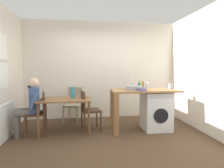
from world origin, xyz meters
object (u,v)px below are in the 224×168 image
(bottle_squat_brown, at_px, (143,84))
(bottle_clear_small, at_px, (147,85))
(bottle_tall_green, at_px, (139,85))
(washing_machine, at_px, (156,111))
(mixing_bowl, at_px, (142,89))
(dining_table, at_px, (66,103))
(chair_person_seat, at_px, (39,111))
(utensil_crock, at_px, (171,86))
(seated_person, at_px, (30,104))
(vase, at_px, (73,92))
(chair_opposite, at_px, (88,108))
(chair_spare_by_wall, at_px, (74,103))

(bottle_squat_brown, xyz_separation_m, bottle_clear_small, (0.12, 0.00, -0.01))
(bottle_tall_green, relative_size, bottle_squat_brown, 0.90)
(washing_machine, xyz_separation_m, mixing_bowl, (-0.40, -0.20, 0.52))
(mixing_bowl, bearing_deg, bottle_squat_brown, 69.82)
(dining_table, bearing_deg, bottle_squat_brown, 4.82)
(bottle_squat_brown, bearing_deg, chair_person_seat, -174.33)
(bottle_tall_green, height_order, utensil_crock, utensil_crock)
(seated_person, height_order, bottle_squat_brown, seated_person)
(dining_table, relative_size, bottle_clear_small, 5.52)
(utensil_crock, bearing_deg, vase, 176.51)
(bottle_clear_small, bearing_deg, chair_person_seat, -174.58)
(chair_opposite, bearing_deg, mixing_bowl, 62.86)
(dining_table, distance_m, utensil_crock, 2.42)
(bottle_clear_small, bearing_deg, vase, -178.34)
(chair_spare_by_wall, distance_m, utensil_crock, 2.46)
(bottle_tall_green, bearing_deg, mixing_bowl, -96.93)
(chair_opposite, xyz_separation_m, bottle_clear_small, (1.42, 0.12, 0.50))
(vase, bearing_deg, bottle_tall_green, -3.12)
(seated_person, relative_size, bottle_tall_green, 6.27)
(chair_person_seat, xyz_separation_m, chair_spare_by_wall, (0.67, 0.85, 0.00))
(chair_spare_by_wall, distance_m, mixing_bowl, 1.89)
(chair_opposite, xyz_separation_m, bottle_tall_green, (1.18, -0.02, 0.50))
(dining_table, xyz_separation_m, washing_machine, (2.02, -0.09, -0.21))
(chair_person_seat, distance_m, washing_machine, 2.57)
(mixing_bowl, bearing_deg, chair_person_seat, 174.59)
(bottle_squat_brown, distance_m, utensil_crock, 0.64)
(bottle_tall_green, relative_size, mixing_bowl, 0.86)
(chair_opposite, distance_m, chair_spare_by_wall, 0.82)
(washing_machine, relative_size, bottle_squat_brown, 4.04)
(chair_person_seat, relative_size, utensil_crock, 3.00)
(chair_opposite, bearing_deg, dining_table, -97.20)
(bottle_tall_green, height_order, bottle_clear_small, bottle_clear_small)
(dining_table, xyz_separation_m, utensil_crock, (2.39, -0.04, 0.35))
(dining_table, xyz_separation_m, chair_person_seat, (-0.55, -0.08, -0.14))
(chair_opposite, xyz_separation_m, vase, (-0.33, 0.06, 0.35))
(bottle_clear_small, bearing_deg, dining_table, -175.46)
(bottle_squat_brown, xyz_separation_m, utensil_crock, (0.61, -0.19, -0.03))
(bottle_clear_small, bearing_deg, washing_machine, -62.28)
(bottle_tall_green, xyz_separation_m, bottle_clear_small, (0.24, 0.13, 0.00))
(bottle_tall_green, height_order, bottle_squat_brown, bottle_squat_brown)
(utensil_crock, bearing_deg, washing_machine, -171.90)
(chair_person_seat, bearing_deg, mixing_bowl, -110.03)
(dining_table, xyz_separation_m, bottle_tall_green, (1.66, 0.02, 0.36))
(washing_machine, height_order, bottle_tall_green, bottle_tall_green)
(chair_person_seat, relative_size, chair_spare_by_wall, 1.00)
(bottle_tall_green, xyz_separation_m, mixing_bowl, (-0.04, -0.30, -0.05))
(chair_person_seat, xyz_separation_m, bottle_tall_green, (2.21, 0.10, 0.50))
(dining_table, relative_size, mixing_bowl, 4.94)
(chair_spare_by_wall, height_order, bottle_tall_green, bottle_tall_green)
(chair_opposite, xyz_separation_m, seated_person, (-1.18, -0.16, 0.16))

